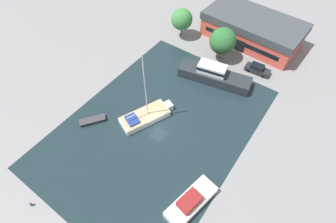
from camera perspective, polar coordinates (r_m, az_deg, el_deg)
ground_plane at (r=43.37m, az=-2.20°, el=-3.22°), size 440.00×440.00×0.00m
water_canal at (r=43.37m, az=-2.20°, el=-3.22°), size 26.94×38.01×0.01m
warehouse_building at (r=61.25m, az=17.93°, el=16.72°), size 20.91×11.63×5.33m
quay_tree_near_building at (r=53.49m, az=11.83°, el=14.80°), size 5.17×5.17×6.88m
quay_tree_by_water at (r=58.81m, az=3.03°, el=19.39°), size 4.54×4.54×6.48m
parked_car at (r=54.25m, az=18.89°, el=8.78°), size 4.87×2.11×1.72m
sailboat_moored at (r=43.90m, az=-4.90°, el=-0.98°), size 6.27×9.53×13.67m
motor_cruiser at (r=50.25m, az=9.95°, el=7.83°), size 14.13×6.23×3.48m
small_dinghy at (r=45.45m, az=-16.09°, el=-1.87°), size 3.61×4.27×0.58m
cabin_boat at (r=36.74m, az=5.00°, el=-18.97°), size 4.26×8.10×2.31m
mooring_bollard at (r=41.24m, az=-27.69°, el=-17.44°), size 0.32×0.32×0.76m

